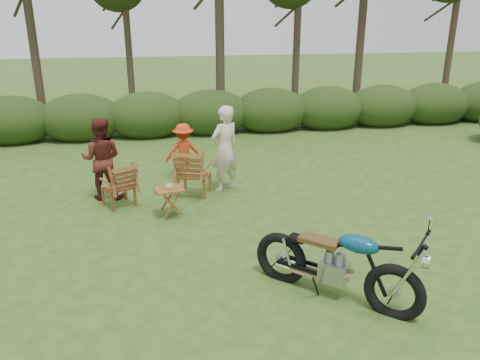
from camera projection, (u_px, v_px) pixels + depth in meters
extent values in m
plane|color=#2A4818|center=(296.00, 273.00, 6.93)|extent=(80.00, 80.00, 0.00)
cylinder|color=#33271B|center=(29.00, 16.00, 14.98)|extent=(0.28, 0.28, 7.20)
cylinder|color=#33271B|center=(127.00, 29.00, 16.70)|extent=(0.24, 0.24, 6.30)
cylinder|color=#33271B|center=(219.00, 8.00, 15.00)|extent=(0.30, 0.30, 7.65)
cylinder|color=#33271B|center=(297.00, 26.00, 16.77)|extent=(0.26, 0.26, 6.48)
cylinder|color=#33271B|center=(363.00, 6.00, 18.11)|extent=(0.32, 0.32, 7.92)
cylinder|color=#33271B|center=(454.00, 21.00, 16.72)|extent=(0.24, 0.24, 6.84)
ellipsoid|color=#233814|center=(11.00, 121.00, 13.93)|extent=(2.52, 1.68, 1.51)
ellipsoid|color=#233814|center=(81.00, 119.00, 14.30)|extent=(2.52, 1.68, 1.51)
ellipsoid|color=#233814|center=(147.00, 116.00, 14.67)|extent=(2.52, 1.68, 1.51)
ellipsoid|color=#233814|center=(210.00, 113.00, 15.05)|extent=(2.52, 1.68, 1.51)
ellipsoid|color=#233814|center=(270.00, 111.00, 15.42)|extent=(2.52, 1.68, 1.51)
ellipsoid|color=#233814|center=(328.00, 109.00, 15.79)|extent=(2.52, 1.68, 1.51)
ellipsoid|color=#233814|center=(382.00, 107.00, 16.16)|extent=(2.52, 1.68, 1.51)
ellipsoid|color=#233814|center=(434.00, 105.00, 16.54)|extent=(2.52, 1.68, 1.51)
imported|color=beige|center=(169.00, 186.00, 8.67)|extent=(0.15, 0.15, 0.09)
imported|color=beige|center=(225.00, 190.00, 10.22)|extent=(0.81, 0.71, 1.86)
imported|color=#511D17|center=(106.00, 198.00, 9.79)|extent=(0.91, 0.76, 1.70)
imported|color=red|center=(185.00, 178.00, 10.97)|extent=(0.85, 0.50, 1.30)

